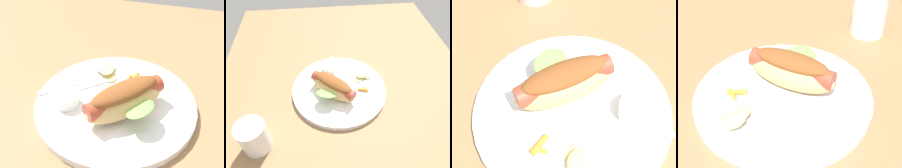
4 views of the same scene
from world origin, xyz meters
The scene contains 9 objects.
ground_plane centered at (0.00, 0.00, -0.90)cm, with size 120.00×90.00×1.80cm, color olive.
plate centered at (-0.09, -2.78, 0.80)cm, with size 30.90×30.90×1.60cm, color white.
hot_dog centered at (2.20, -4.90, 4.97)cm, with size 15.57×16.09×6.46cm.
sauce_ramekin centered at (-9.12, -5.29, 2.87)cm, with size 4.98×4.98×2.55cm, color white.
fork centered at (-9.59, 0.53, 1.80)cm, with size 12.06×10.03×0.40cm.
knife centered at (-7.47, -0.08, 1.78)cm, with size 15.24×1.40×0.36cm, color silver.
chips_pile centered at (-4.12, 5.93, 2.52)cm, with size 6.77×6.81×1.66cm.
carrot_garnish centered at (2.05, 5.18, 2.06)cm, with size 2.48×3.63×0.98cm.
drinking_cup centered at (17.49, -26.72, 4.73)cm, with size 7.54×7.54×9.45cm, color white.
Camera 2 is at (46.28, -8.04, 53.16)cm, focal length 33.43 mm.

